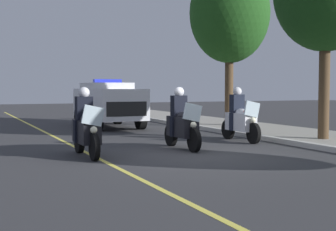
{
  "coord_description": "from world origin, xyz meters",
  "views": [
    {
      "loc": [
        10.94,
        -5.61,
        1.71
      ],
      "look_at": [
        -1.84,
        0.0,
        0.9
      ],
      "focal_mm": 52.13,
      "sensor_mm": 36.0,
      "label": 1
    }
  ],
  "objects_px": {
    "tree_far_back": "(230,13)",
    "police_motorcycle_lead_right": "(182,124)",
    "police_motorcycle_lead_left": "(86,128)",
    "police_motorcycle_trailing": "(240,119)",
    "cyclist_background": "(127,104)",
    "police_suv": "(108,102)"
  },
  "relations": [
    {
      "from": "cyclist_background",
      "to": "police_motorcycle_lead_right",
      "type": "bearing_deg",
      "value": -11.56
    },
    {
      "from": "police_motorcycle_lead_left",
      "to": "cyclist_background",
      "type": "distance_m",
      "value": 13.27
    },
    {
      "from": "police_suv",
      "to": "cyclist_background",
      "type": "bearing_deg",
      "value": 151.02
    },
    {
      "from": "police_suv",
      "to": "cyclist_background",
      "type": "distance_m",
      "value": 4.45
    },
    {
      "from": "police_motorcycle_lead_right",
      "to": "police_motorcycle_trailing",
      "type": "bearing_deg",
      "value": 111.12
    },
    {
      "from": "police_motorcycle_lead_left",
      "to": "police_motorcycle_trailing",
      "type": "relative_size",
      "value": 1.0
    },
    {
      "from": "cyclist_background",
      "to": "tree_far_back",
      "type": "bearing_deg",
      "value": 23.34
    },
    {
      "from": "police_motorcycle_trailing",
      "to": "police_motorcycle_lead_left",
      "type": "bearing_deg",
      "value": -75.47
    },
    {
      "from": "cyclist_background",
      "to": "tree_far_back",
      "type": "xyz_separation_m",
      "value": [
        5.96,
        2.57,
        3.98
      ]
    },
    {
      "from": "police_motorcycle_lead_left",
      "to": "police_motorcycle_trailing",
      "type": "distance_m",
      "value": 5.47
    },
    {
      "from": "tree_far_back",
      "to": "police_suv",
      "type": "bearing_deg",
      "value": -113.69
    },
    {
      "from": "police_motorcycle_lead_right",
      "to": "tree_far_back",
      "type": "xyz_separation_m",
      "value": [
        -5.83,
        4.99,
        4.13
      ]
    },
    {
      "from": "police_motorcycle_lead_left",
      "to": "police_motorcycle_lead_right",
      "type": "bearing_deg",
      "value": 98.32
    },
    {
      "from": "police_motorcycle_trailing",
      "to": "tree_far_back",
      "type": "bearing_deg",
      "value": 152.88
    },
    {
      "from": "police_motorcycle_lead_right",
      "to": "police_motorcycle_trailing",
      "type": "height_order",
      "value": "same"
    },
    {
      "from": "police_motorcycle_trailing",
      "to": "police_suv",
      "type": "distance_m",
      "value": 7.3
    },
    {
      "from": "police_motorcycle_lead_right",
      "to": "police_suv",
      "type": "xyz_separation_m",
      "value": [
        -7.9,
        0.26,
        0.37
      ]
    },
    {
      "from": "police_motorcycle_lead_left",
      "to": "police_suv",
      "type": "xyz_separation_m",
      "value": [
        -8.31,
        3.06,
        0.37
      ]
    },
    {
      "from": "police_motorcycle_lead_left",
      "to": "police_motorcycle_trailing",
      "type": "bearing_deg",
      "value": 104.53
    },
    {
      "from": "tree_far_back",
      "to": "police_motorcycle_lead_right",
      "type": "bearing_deg",
      "value": -40.56
    },
    {
      "from": "police_suv",
      "to": "tree_far_back",
      "type": "xyz_separation_m",
      "value": [
        2.07,
        4.73,
        3.76
      ]
    },
    {
      "from": "police_motorcycle_lead_right",
      "to": "tree_far_back",
      "type": "relative_size",
      "value": 0.31
    }
  ]
}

